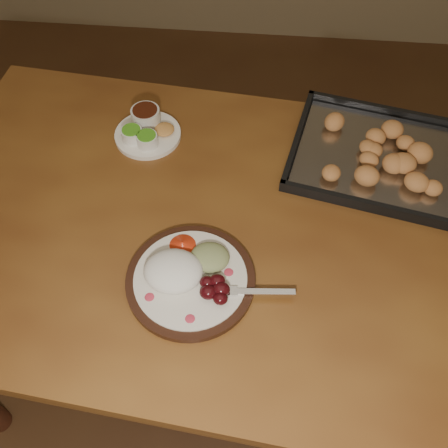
# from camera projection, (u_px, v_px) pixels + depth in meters

# --- Properties ---
(ground) EXTENTS (4.00, 4.00, 0.00)m
(ground) POSITION_uv_depth(u_px,v_px,m) (186.00, 379.00, 1.69)
(ground) COLOR #55371D
(ground) RESTS_ON ground
(dining_table) EXTENTS (1.58, 1.04, 0.75)m
(dining_table) POSITION_uv_depth(u_px,v_px,m) (232.00, 248.00, 1.22)
(dining_table) COLOR brown
(dining_table) RESTS_ON ground
(dinner_plate) EXTENTS (0.36, 0.27, 0.06)m
(dinner_plate) POSITION_uv_depth(u_px,v_px,m) (189.00, 275.00, 1.04)
(dinner_plate) COLOR black
(dinner_plate) RESTS_ON dining_table
(condiment_saucer) EXTENTS (0.17, 0.17, 0.06)m
(condiment_saucer) POSITION_uv_depth(u_px,v_px,m) (146.00, 129.00, 1.29)
(condiment_saucer) COLOR white
(condiment_saucer) RESTS_ON dining_table
(baking_tray) EXTENTS (0.54, 0.44, 0.05)m
(baking_tray) POSITION_uv_depth(u_px,v_px,m) (388.00, 157.00, 1.24)
(baking_tray) COLOR black
(baking_tray) RESTS_ON dining_table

